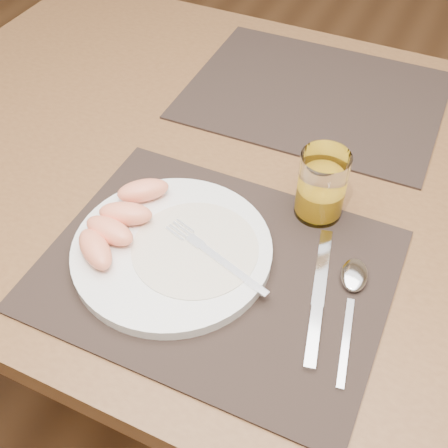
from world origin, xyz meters
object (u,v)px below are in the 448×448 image
(spoon, at_px, (353,284))
(table, at_px, (273,208))
(placemat_near, at_px, (216,269))
(fork, at_px, (208,251))
(plate, at_px, (172,250))
(juice_glass, at_px, (321,188))
(knife, at_px, (317,305))
(placemat_far, at_px, (314,95))

(spoon, bearing_deg, table, 135.05)
(table, height_order, placemat_near, placemat_near)
(table, bearing_deg, spoon, -44.95)
(placemat_near, relative_size, spoon, 2.35)
(table, bearing_deg, fork, -94.13)
(plate, xyz_separation_m, juice_glass, (0.15, 0.16, 0.04))
(placemat_near, distance_m, plate, 0.07)
(plate, xyz_separation_m, knife, (0.21, 0.00, -0.01))
(table, bearing_deg, placemat_near, -89.83)
(placemat_near, bearing_deg, fork, 151.22)
(table, height_order, fork, fork)
(placemat_far, relative_size, fork, 2.64)
(placemat_near, relative_size, placemat_far, 1.00)
(placemat_far, xyz_separation_m, spoon, (0.19, -0.39, 0.01))
(knife, distance_m, juice_glass, 0.17)
(placemat_near, height_order, plate, plate)
(plate, bearing_deg, fork, 13.33)
(knife, bearing_deg, placemat_far, 109.18)
(placemat_near, relative_size, juice_glass, 4.33)
(placemat_far, height_order, knife, knife)
(fork, bearing_deg, plate, -166.67)
(placemat_near, xyz_separation_m, placemat_far, (-0.01, 0.44, 0.00))
(placemat_near, relative_size, fork, 2.64)
(table, distance_m, knife, 0.28)
(placemat_near, height_order, fork, fork)
(placemat_near, height_order, juice_glass, juice_glass)
(table, xyz_separation_m, placemat_near, (0.00, -0.22, 0.09))
(plate, relative_size, juice_glass, 2.60)
(knife, height_order, spoon, spoon)
(juice_glass, bearing_deg, placemat_far, 109.57)
(placemat_far, distance_m, fork, 0.43)
(table, relative_size, placemat_far, 3.11)
(spoon, bearing_deg, fork, -168.50)
(plate, distance_m, knife, 0.21)
(table, bearing_deg, juice_glass, -34.98)
(placemat_near, distance_m, spoon, 0.18)
(fork, bearing_deg, placemat_near, -28.78)
(placemat_near, xyz_separation_m, plate, (-0.06, -0.00, 0.01))
(fork, height_order, knife, fork)
(plate, xyz_separation_m, fork, (0.05, 0.01, 0.01))
(fork, xyz_separation_m, juice_glass, (0.10, 0.15, 0.03))
(juice_glass, bearing_deg, table, 145.02)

